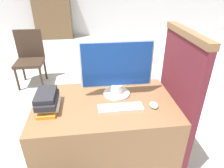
{
  "coord_description": "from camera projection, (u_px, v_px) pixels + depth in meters",
  "views": [
    {
      "loc": [
        -0.11,
        -1.03,
        1.67
      ],
      "look_at": [
        0.06,
        0.33,
        0.93
      ],
      "focal_mm": 32.0,
      "sensor_mm": 36.0,
      "label": 1
    }
  ],
  "objects": [
    {
      "name": "desk",
      "position": [
        105.0,
        135.0,
        1.86
      ],
      "size": [
        1.19,
        0.74,
        0.74
      ],
      "color": "brown",
      "rests_on": "ground_plane"
    },
    {
      "name": "carrel_divider",
      "position": [
        175.0,
        106.0,
        1.75
      ],
      "size": [
        0.07,
        0.67,
        1.33
      ],
      "color": "#5B1E28",
      "rests_on": "ground_plane"
    },
    {
      "name": "monitor",
      "position": [
        117.0,
        70.0,
        1.68
      ],
      "size": [
        0.61,
        0.24,
        0.49
      ],
      "color": "silver",
      "rests_on": "desk"
    },
    {
      "name": "keyboard",
      "position": [
        121.0,
        108.0,
        1.6
      ],
      "size": [
        0.36,
        0.11,
        0.02
      ],
      "color": "silver",
      "rests_on": "desk"
    },
    {
      "name": "mouse",
      "position": [
        154.0,
        105.0,
        1.62
      ],
      "size": [
        0.07,
        0.09,
        0.03
      ],
      "color": "white",
      "rests_on": "desk"
    },
    {
      "name": "book_stack",
      "position": [
        47.0,
        101.0,
        1.57
      ],
      "size": [
        0.18,
        0.28,
        0.14
      ],
      "color": "orange",
      "rests_on": "desk"
    },
    {
      "name": "far_chair",
      "position": [
        30.0,
        56.0,
        3.35
      ],
      "size": [
        0.44,
        0.44,
        0.91
      ],
      "rotation": [
        0.0,
        0.0,
        0.31
      ],
      "color": "#38281E",
      "rests_on": "ground_plane"
    },
    {
      "name": "bookshelf_far",
      "position": [
        52.0,
        9.0,
        5.71
      ],
      "size": [
        1.04,
        0.32,
        1.67
      ],
      "color": "brown",
      "rests_on": "ground_plane"
    }
  ]
}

